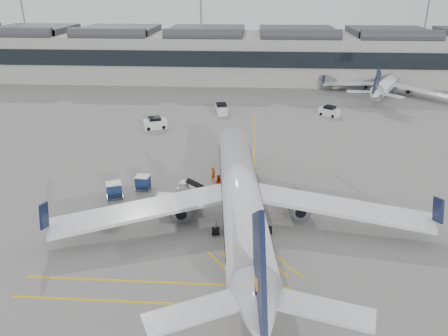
# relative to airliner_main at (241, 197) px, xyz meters

# --- Properties ---
(ground) EXTENTS (220.00, 220.00, 0.00)m
(ground) POSITION_rel_airliner_main_xyz_m (-8.66, 0.25, -3.19)
(ground) COLOR gray
(ground) RESTS_ON ground
(terminal) EXTENTS (200.00, 20.45, 12.40)m
(terminal) POSITION_rel_airliner_main_xyz_m (-8.66, 72.17, 2.95)
(terminal) COLOR #9E9E99
(terminal) RESTS_ON ground
(light_masts) EXTENTS (113.00, 0.60, 25.45)m
(light_masts) POSITION_rel_airliner_main_xyz_m (-10.33, 86.25, 11.31)
(light_masts) COLOR slate
(light_masts) RESTS_ON ground
(apron_markings) EXTENTS (0.25, 60.00, 0.01)m
(apron_markings) POSITION_rel_airliner_main_xyz_m (1.34, 10.25, -3.18)
(apron_markings) COLOR gold
(apron_markings) RESTS_ON ground
(airliner_main) EXTENTS (37.15, 40.76, 10.84)m
(airliner_main) POSITION_rel_airliner_main_xyz_m (0.00, 0.00, 0.00)
(airliner_main) COLOR white
(airliner_main) RESTS_ON ground
(airliner_far) EXTENTS (25.33, 27.94, 8.08)m
(airliner_far) POSITION_rel_airliner_main_xyz_m (30.18, 57.60, -0.81)
(airliner_far) COLOR white
(airliner_far) RESTS_ON ground
(belt_loader) EXTENTS (4.33, 2.04, 1.72)m
(belt_loader) POSITION_rel_airliner_main_xyz_m (-5.96, 6.76, -2.68)
(belt_loader) COLOR silver
(belt_loader) RESTS_ON ground
(baggage_cart_a) EXTENTS (1.74, 1.47, 1.75)m
(baggage_cart_a) POSITION_rel_airliner_main_xyz_m (-8.34, 2.70, -2.25)
(baggage_cart_a) COLOR gray
(baggage_cart_a) RESTS_ON ground
(baggage_cart_b) EXTENTS (1.74, 1.51, 1.63)m
(baggage_cart_b) POSITION_rel_airliner_main_xyz_m (-5.51, 3.80, -2.31)
(baggage_cart_b) COLOR gray
(baggage_cart_b) RESTS_ON ground
(baggage_cart_c) EXTENTS (2.24, 2.06, 1.91)m
(baggage_cart_c) POSITION_rel_airliner_main_xyz_m (-14.56, 4.99, -2.16)
(baggage_cart_c) COLOR gray
(baggage_cart_c) RESTS_ON ground
(baggage_cart_d) EXTENTS (1.79, 1.52, 1.77)m
(baggage_cart_d) POSITION_rel_airliner_main_xyz_m (-11.80, 7.37, -2.24)
(baggage_cart_d) COLOR gray
(baggage_cart_d) RESTS_ON ground
(ramp_agent_a) EXTENTS (0.78, 0.83, 1.91)m
(ramp_agent_a) POSITION_rel_airliner_main_xyz_m (-3.69, 10.22, -2.23)
(ramp_agent_a) COLOR #E55D0C
(ramp_agent_a) RESTS_ON ground
(ramp_agent_b) EXTENTS (1.00, 0.79, 2.00)m
(ramp_agent_b) POSITION_rel_airliner_main_xyz_m (-2.89, 7.72, -2.18)
(ramp_agent_b) COLOR #DF3F0B
(ramp_agent_b) RESTS_ON ground
(pushback_tug) EXTENTS (2.77, 1.93, 1.44)m
(pushback_tug) POSITION_rel_airliner_main_xyz_m (-13.83, -0.11, -2.55)
(pushback_tug) COLOR #4D4F43
(pushback_tug) RESTS_ON ground
(safety_cone_nose) EXTENTS (0.36, 0.36, 0.50)m
(safety_cone_nose) POSITION_rel_airliner_main_xyz_m (-1.18, 21.21, -2.93)
(safety_cone_nose) COLOR #F24C0A
(safety_cone_nose) RESTS_ON ground
(safety_cone_engine) EXTENTS (0.40, 0.40, 0.55)m
(safety_cone_engine) POSITION_rel_airliner_main_xyz_m (2.28, 4.11, -2.91)
(safety_cone_engine) COLOR #F24C0A
(safety_cone_engine) RESTS_ON ground
(service_van_left) EXTENTS (4.28, 3.31, 1.97)m
(service_van_left) POSITION_rel_airliner_main_xyz_m (-15.35, 30.61, -2.30)
(service_van_left) COLOR silver
(service_van_left) RESTS_ON ground
(service_van_mid) EXTENTS (2.63, 4.13, 1.97)m
(service_van_mid) POSITION_rel_airliner_main_xyz_m (-4.86, 40.22, -2.30)
(service_van_mid) COLOR silver
(service_van_mid) RESTS_ON ground
(service_van_right) EXTENTS (3.95, 3.57, 1.84)m
(service_van_right) POSITION_rel_airliner_main_xyz_m (15.06, 40.10, -2.36)
(service_van_right) COLOR silver
(service_van_right) RESTS_ON ground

